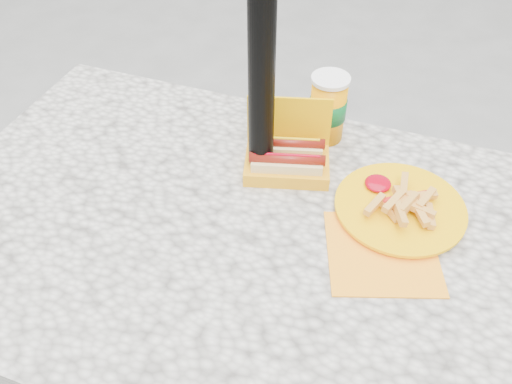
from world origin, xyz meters
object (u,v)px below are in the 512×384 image
(umbrella_pole, at_px, (262,12))
(fries_plate, at_px, (399,210))
(soda_cup, at_px, (328,108))
(hotdog_box, at_px, (287,158))

(umbrella_pole, height_order, fries_plate, umbrella_pole)
(soda_cup, bearing_deg, hotdog_box, -108.96)
(fries_plate, bearing_deg, hotdog_box, 167.43)
(umbrella_pole, distance_m, soda_cup, 0.33)
(umbrella_pole, bearing_deg, hotdog_box, 26.58)
(umbrella_pole, height_order, soda_cup, umbrella_pole)
(hotdog_box, xyz_separation_m, fries_plate, (0.24, -0.05, -0.02))
(umbrella_pole, relative_size, soda_cup, 14.36)
(soda_cup, bearing_deg, fries_plate, -44.35)
(hotdog_box, height_order, soda_cup, soda_cup)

